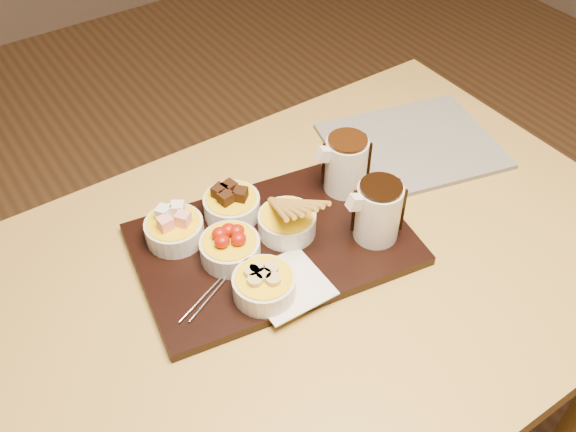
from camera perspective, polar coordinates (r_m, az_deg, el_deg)
dining_table at (r=1.16m, az=1.69°, el=-7.77°), size 1.20×0.80×0.75m
serving_board at (r=1.10m, az=-1.29°, el=-2.51°), size 0.50×0.37×0.02m
napkin at (r=1.03m, az=-0.05°, el=-6.13°), size 0.12×0.12×0.00m
bowl_marshmallows at (r=1.10m, az=-10.05°, el=-1.28°), size 0.10×0.10×0.04m
bowl_cake at (r=1.13m, az=-5.01°, el=0.87°), size 0.10×0.10×0.04m
bowl_strawberries at (r=1.06m, az=-5.16°, el=-2.97°), size 0.10×0.10×0.04m
bowl_biscotti at (r=1.10m, az=-0.09°, el=-0.68°), size 0.10×0.10×0.04m
bowl_bananas at (r=1.01m, az=-2.14°, el=-6.23°), size 0.10×0.10×0.04m
pitcher_dark_chocolate at (r=1.08m, az=7.99°, el=0.34°), size 0.09×0.09×0.11m
pitcher_milk_chocolate at (r=1.17m, az=5.16°, el=4.52°), size 0.09×0.09×0.11m
fondue_skewers at (r=1.05m, az=-5.13°, el=-4.61°), size 0.13×0.25×0.01m
newspaper at (r=1.34m, az=10.96°, el=6.16°), size 0.38×0.33×0.01m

